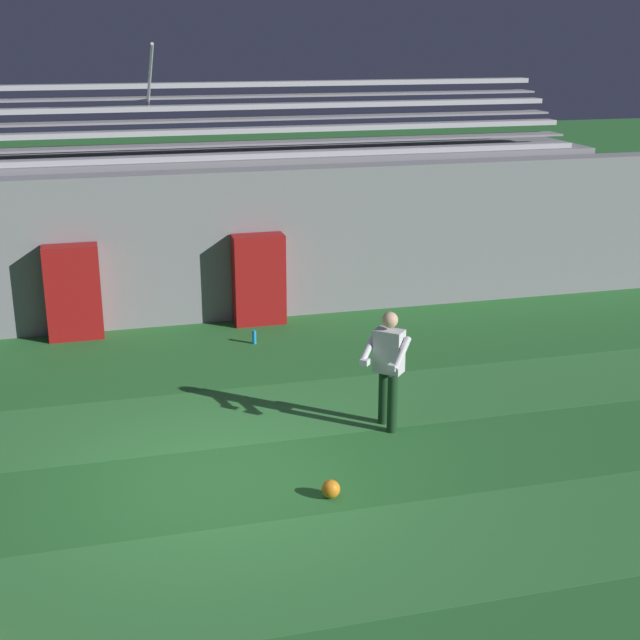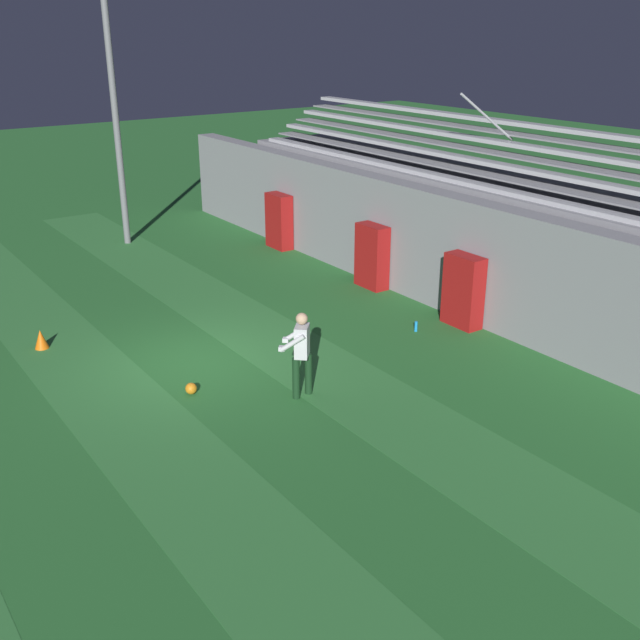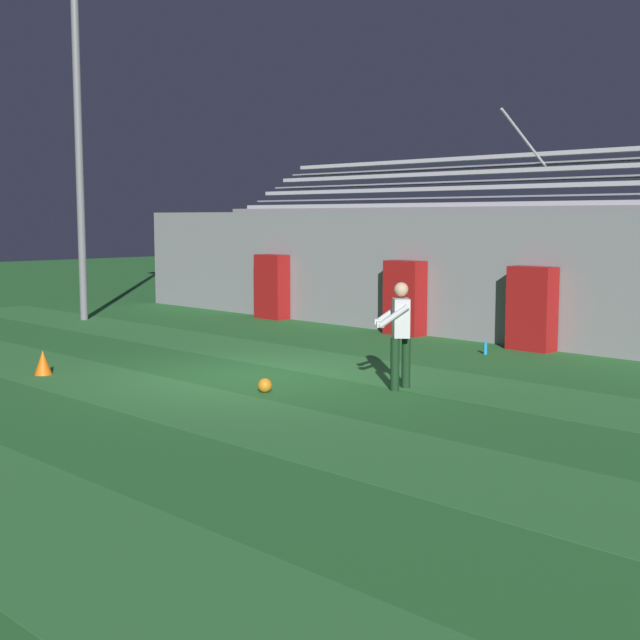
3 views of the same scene
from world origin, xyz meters
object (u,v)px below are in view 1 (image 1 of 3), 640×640
(soccer_ball, at_px, (331,489))
(water_bottle, at_px, (254,337))
(padding_pillar_gate_left, at_px, (73,292))
(padding_pillar_gate_right, at_px, (259,280))
(goalkeeper, at_px, (388,363))

(soccer_ball, xyz_separation_m, water_bottle, (0.15, 5.55, 0.01))
(soccer_ball, bearing_deg, padding_pillar_gate_left, 113.18)
(padding_pillar_gate_right, bearing_deg, soccer_ball, -93.98)
(padding_pillar_gate_left, height_order, soccer_ball, padding_pillar_gate_left)
(soccer_ball, distance_m, water_bottle, 5.55)
(padding_pillar_gate_right, xyz_separation_m, goalkeeper, (0.80, -5.00, 0.11))
(padding_pillar_gate_left, bearing_deg, water_bottle, -20.38)
(soccer_ball, bearing_deg, goalkeeper, 52.85)
(padding_pillar_gate_left, xyz_separation_m, goalkeeper, (4.12, -5.00, 0.11))
(goalkeeper, distance_m, soccer_ball, 2.26)
(padding_pillar_gate_right, height_order, soccer_ball, padding_pillar_gate_right)
(padding_pillar_gate_right, distance_m, water_bottle, 1.37)
(padding_pillar_gate_left, height_order, goalkeeper, padding_pillar_gate_left)
(padding_pillar_gate_left, bearing_deg, soccer_ball, -66.82)
(padding_pillar_gate_left, relative_size, goalkeeper, 1.01)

